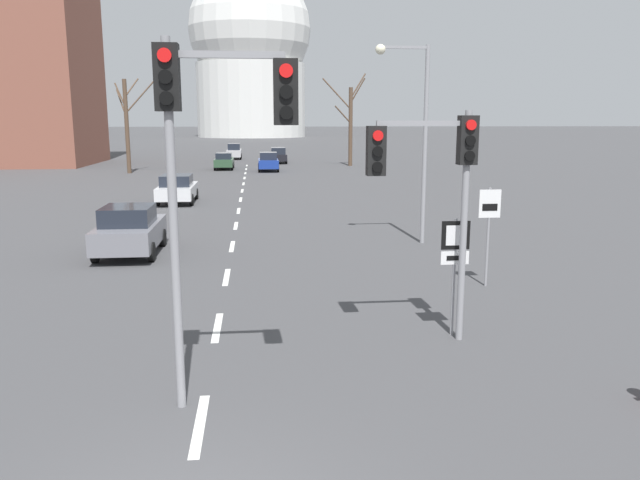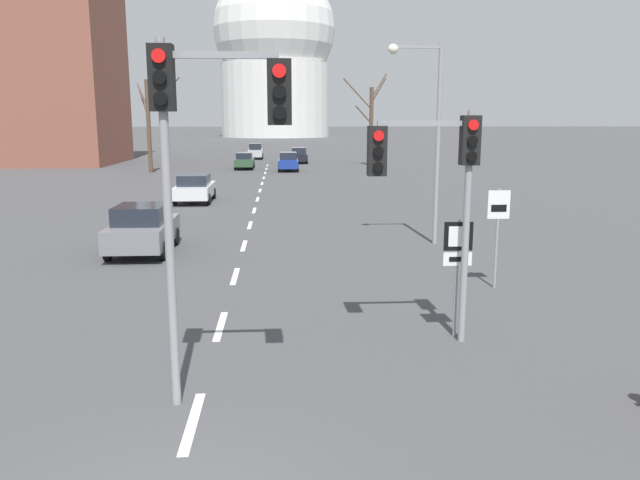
{
  "view_description": "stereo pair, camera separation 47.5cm",
  "coord_description": "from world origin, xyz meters",
  "px_view_note": "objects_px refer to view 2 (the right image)",
  "views": [
    {
      "loc": [
        0.92,
        -6.07,
        4.53
      ],
      "look_at": [
        2.13,
        5.71,
        2.23
      ],
      "focal_mm": 35.0,
      "sensor_mm": 36.0,
      "label": 1
    },
    {
      "loc": [
        1.4,
        -6.11,
        4.53
      ],
      "look_at": [
        2.13,
        5.71,
        2.23
      ],
      "focal_mm": 35.0,
      "sensor_mm": 36.0,
      "label": 2
    }
  ],
  "objects_px": {
    "traffic_signal_near_right": "(436,169)",
    "sedan_near_left": "(195,188)",
    "sedan_far_right": "(245,161)",
    "traffic_signal_centre_tall": "(203,133)",
    "route_sign_post": "(457,258)",
    "street_lamp_right": "(428,122)",
    "sedan_mid_centre": "(288,162)",
    "sedan_far_left": "(143,229)",
    "sedan_distant_centre": "(299,155)",
    "sedan_near_right": "(256,151)",
    "speed_limit_sign": "(498,221)"
  },
  "relations": [
    {
      "from": "route_sign_post",
      "to": "sedan_mid_centre",
      "type": "height_order",
      "value": "route_sign_post"
    },
    {
      "from": "traffic_signal_near_right",
      "to": "sedan_near_left",
      "type": "relative_size",
      "value": 1.07
    },
    {
      "from": "sedan_far_left",
      "to": "street_lamp_right",
      "type": "bearing_deg",
      "value": 5.52
    },
    {
      "from": "route_sign_post",
      "to": "sedan_far_left",
      "type": "height_order",
      "value": "route_sign_post"
    },
    {
      "from": "route_sign_post",
      "to": "sedan_near_right",
      "type": "relative_size",
      "value": 0.6
    },
    {
      "from": "route_sign_post",
      "to": "speed_limit_sign",
      "type": "relative_size",
      "value": 0.92
    },
    {
      "from": "speed_limit_sign",
      "to": "sedan_near_left",
      "type": "relative_size",
      "value": 0.62
    },
    {
      "from": "sedan_mid_centre",
      "to": "sedan_far_left",
      "type": "bearing_deg",
      "value": -98.92
    },
    {
      "from": "route_sign_post",
      "to": "sedan_far_left",
      "type": "relative_size",
      "value": 0.62
    },
    {
      "from": "traffic_signal_near_right",
      "to": "sedan_far_left",
      "type": "height_order",
      "value": "traffic_signal_near_right"
    },
    {
      "from": "street_lamp_right",
      "to": "sedan_far_right",
      "type": "bearing_deg",
      "value": 103.47
    },
    {
      "from": "sedan_mid_centre",
      "to": "sedan_far_right",
      "type": "bearing_deg",
      "value": 145.68
    },
    {
      "from": "speed_limit_sign",
      "to": "sedan_mid_centre",
      "type": "distance_m",
      "value": 39.91
    },
    {
      "from": "traffic_signal_near_right",
      "to": "sedan_distant_centre",
      "type": "xyz_separation_m",
      "value": [
        -1.18,
        53.91,
        -2.75
      ]
    },
    {
      "from": "traffic_signal_near_right",
      "to": "street_lamp_right",
      "type": "relative_size",
      "value": 0.66
    },
    {
      "from": "speed_limit_sign",
      "to": "sedan_distant_centre",
      "type": "relative_size",
      "value": 0.67
    },
    {
      "from": "traffic_signal_near_right",
      "to": "sedan_near_left",
      "type": "xyz_separation_m",
      "value": [
        -7.86,
        22.77,
        -2.78
      ]
    },
    {
      "from": "traffic_signal_centre_tall",
      "to": "sedan_mid_centre",
      "type": "bearing_deg",
      "value": 87.8
    },
    {
      "from": "traffic_signal_near_right",
      "to": "sedan_near_right",
      "type": "height_order",
      "value": "traffic_signal_near_right"
    },
    {
      "from": "sedan_near_left",
      "to": "route_sign_post",
      "type": "bearing_deg",
      "value": -69.42
    },
    {
      "from": "sedan_near_right",
      "to": "sedan_distant_centre",
      "type": "distance_m",
      "value": 8.77
    },
    {
      "from": "speed_limit_sign",
      "to": "route_sign_post",
      "type": "bearing_deg",
      "value": -119.81
    },
    {
      "from": "traffic_signal_centre_tall",
      "to": "speed_limit_sign",
      "type": "bearing_deg",
      "value": 43.68
    },
    {
      "from": "sedan_near_right",
      "to": "sedan_mid_centre",
      "type": "xyz_separation_m",
      "value": [
        3.58,
        -17.62,
        -0.05
      ]
    },
    {
      "from": "sedan_near_right",
      "to": "sedan_near_left",
      "type": "bearing_deg",
      "value": -92.76
    },
    {
      "from": "traffic_signal_centre_tall",
      "to": "sedan_far_right",
      "type": "relative_size",
      "value": 1.25
    },
    {
      "from": "sedan_near_left",
      "to": "sedan_near_right",
      "type": "relative_size",
      "value": 1.05
    },
    {
      "from": "sedan_near_right",
      "to": "sedan_mid_centre",
      "type": "relative_size",
      "value": 1.08
    },
    {
      "from": "sedan_mid_centre",
      "to": "sedan_far_left",
      "type": "relative_size",
      "value": 0.95
    },
    {
      "from": "sedan_mid_centre",
      "to": "sedan_distant_centre",
      "type": "distance_m",
      "value": 10.37
    },
    {
      "from": "traffic_signal_near_right",
      "to": "sedan_far_right",
      "type": "xyz_separation_m",
      "value": [
        -6.44,
        46.35,
        -2.79
      ]
    },
    {
      "from": "speed_limit_sign",
      "to": "sedan_far_right",
      "type": "distance_m",
      "value": 43.3
    },
    {
      "from": "sedan_near_right",
      "to": "sedan_distant_centre",
      "type": "height_order",
      "value": "sedan_near_right"
    },
    {
      "from": "route_sign_post",
      "to": "sedan_far_right",
      "type": "height_order",
      "value": "route_sign_post"
    },
    {
      "from": "traffic_signal_centre_tall",
      "to": "route_sign_post",
      "type": "height_order",
      "value": "traffic_signal_centre_tall"
    },
    {
      "from": "route_sign_post",
      "to": "street_lamp_right",
      "type": "height_order",
      "value": "street_lamp_right"
    },
    {
      "from": "speed_limit_sign",
      "to": "sedan_near_left",
      "type": "distance_m",
      "value": 21.54
    },
    {
      "from": "sedan_near_right",
      "to": "sedan_far_left",
      "type": "xyz_separation_m",
      "value": [
        -1.81,
        -51.96,
        -0.04
      ]
    },
    {
      "from": "traffic_signal_near_right",
      "to": "route_sign_post",
      "type": "xyz_separation_m",
      "value": [
        0.58,
        0.29,
        -1.85
      ]
    },
    {
      "from": "sedan_far_right",
      "to": "sedan_near_left",
      "type": "bearing_deg",
      "value": -93.45
    },
    {
      "from": "traffic_signal_near_right",
      "to": "sedan_distant_centre",
      "type": "relative_size",
      "value": 1.16
    },
    {
      "from": "traffic_signal_near_right",
      "to": "route_sign_post",
      "type": "height_order",
      "value": "traffic_signal_near_right"
    },
    {
      "from": "speed_limit_sign",
      "to": "sedan_far_left",
      "type": "distance_m",
      "value": 11.82
    },
    {
      "from": "sedan_mid_centre",
      "to": "speed_limit_sign",
      "type": "bearing_deg",
      "value": -82.56
    },
    {
      "from": "traffic_signal_near_right",
      "to": "sedan_distant_centre",
      "type": "distance_m",
      "value": 53.99
    },
    {
      "from": "sedan_distant_centre",
      "to": "traffic_signal_near_right",
      "type": "bearing_deg",
      "value": -88.75
    },
    {
      "from": "route_sign_post",
      "to": "sedan_far_right",
      "type": "relative_size",
      "value": 0.55
    },
    {
      "from": "traffic_signal_centre_tall",
      "to": "sedan_mid_centre",
      "type": "distance_m",
      "value": 46.35
    },
    {
      "from": "speed_limit_sign",
      "to": "traffic_signal_near_right",
      "type": "bearing_deg",
      "value": -124.05
    },
    {
      "from": "street_lamp_right",
      "to": "sedan_mid_centre",
      "type": "distance_m",
      "value": 33.89
    }
  ]
}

